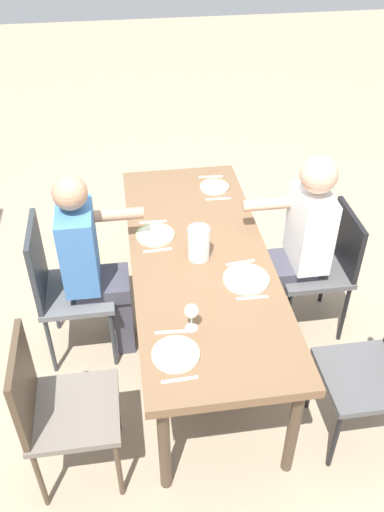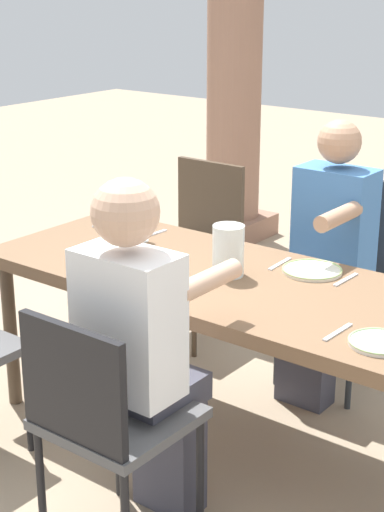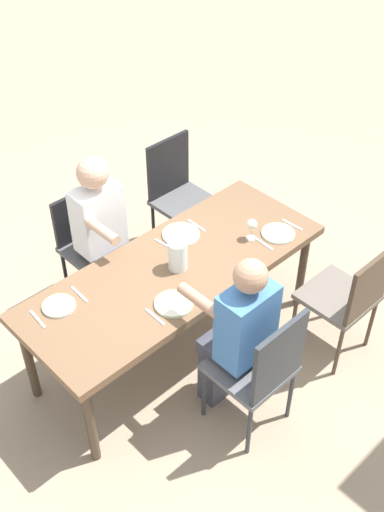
# 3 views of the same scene
# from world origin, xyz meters

# --- Properties ---
(ground_plane) EXTENTS (16.00, 16.00, 0.00)m
(ground_plane) POSITION_xyz_m (0.00, 0.00, 0.00)
(ground_plane) COLOR gray
(dining_table) EXTENTS (2.08, 0.81, 0.74)m
(dining_table) POSITION_xyz_m (0.00, 0.00, 0.67)
(dining_table) COLOR brown
(dining_table) RESTS_ON ground
(chair_west_north) EXTENTS (0.44, 0.44, 0.93)m
(chair_west_north) POSITION_xyz_m (-0.79, 0.82, 0.54)
(chair_west_north) COLOR #6A6158
(chair_west_north) RESTS_ON ground
(chair_mid_north) EXTENTS (0.44, 0.44, 0.97)m
(chair_mid_north) POSITION_xyz_m (0.08, 0.83, 0.55)
(chair_mid_north) COLOR #5B5E61
(chair_mid_north) RESTS_ON ground
(chair_mid_south) EXTENTS (0.44, 0.44, 0.88)m
(chair_mid_south) POSITION_xyz_m (0.08, -0.82, 0.53)
(chair_mid_south) COLOR #4F4F50
(chair_mid_south) RESTS_ON ground
(diner_woman_green) EXTENTS (0.35, 0.49, 1.27)m
(diner_woman_green) POSITION_xyz_m (0.09, 0.63, 0.68)
(diner_woman_green) COLOR #3F3F4C
(diner_woman_green) RESTS_ON ground
(diner_man_white) EXTENTS (0.35, 0.50, 1.28)m
(diner_man_white) POSITION_xyz_m (0.09, -0.62, 0.69)
(diner_man_white) COLOR #3F3F4C
(diner_man_white) RESTS_ON ground
(stone_column_near) EXTENTS (0.51, 0.51, 3.09)m
(stone_column_near) POSITION_xyz_m (-1.63, 2.36, 1.52)
(stone_column_near) COLOR #936B56
(stone_column_near) RESTS_ON ground
(plate_0) EXTENTS (0.23, 0.23, 0.02)m
(plate_0) POSITION_xyz_m (-0.74, 0.23, 0.75)
(plate_0) COLOR white
(plate_0) RESTS_ON dining_table
(wine_glass_0) EXTENTS (0.07, 0.07, 0.15)m
(wine_glass_0) POSITION_xyz_m (-0.58, 0.13, 0.85)
(wine_glass_0) COLOR white
(wine_glass_0) RESTS_ON dining_table
(fork_0) EXTENTS (0.02, 0.17, 0.01)m
(fork_0) POSITION_xyz_m (-0.89, 0.23, 0.74)
(fork_0) COLOR silver
(fork_0) RESTS_ON dining_table
(spoon_0) EXTENTS (0.03, 0.17, 0.01)m
(spoon_0) POSITION_xyz_m (-0.59, 0.23, 0.74)
(spoon_0) COLOR silver
(spoon_0) RESTS_ON dining_table
(plate_1) EXTENTS (0.26, 0.26, 0.02)m
(plate_1) POSITION_xyz_m (-0.25, -0.22, 0.75)
(plate_1) COLOR white
(plate_1) RESTS_ON dining_table
(fork_1) EXTENTS (0.02, 0.17, 0.01)m
(fork_1) POSITION_xyz_m (-0.40, -0.22, 0.74)
(fork_1) COLOR silver
(fork_1) RESTS_ON dining_table
(spoon_1) EXTENTS (0.03, 0.17, 0.01)m
(spoon_1) POSITION_xyz_m (-0.10, -0.22, 0.74)
(spoon_1) COLOR silver
(spoon_1) RESTS_ON dining_table
(plate_2) EXTENTS (0.24, 0.24, 0.02)m
(plate_2) POSITION_xyz_m (0.23, 0.24, 0.75)
(plate_2) COLOR silver
(plate_2) RESTS_ON dining_table
(fork_2) EXTENTS (0.02, 0.17, 0.01)m
(fork_2) POSITION_xyz_m (0.08, 0.24, 0.74)
(fork_2) COLOR silver
(fork_2) RESTS_ON dining_table
(spoon_2) EXTENTS (0.02, 0.17, 0.01)m
(spoon_2) POSITION_xyz_m (0.38, 0.24, 0.74)
(spoon_2) COLOR silver
(spoon_2) RESTS_ON dining_table
(plate_3) EXTENTS (0.20, 0.20, 0.02)m
(plate_3) POSITION_xyz_m (0.74, -0.22, 0.75)
(plate_3) COLOR white
(plate_3) RESTS_ON dining_table
(fork_3) EXTENTS (0.02, 0.17, 0.01)m
(fork_3) POSITION_xyz_m (0.59, -0.22, 0.74)
(fork_3) COLOR silver
(fork_3) RESTS_ON dining_table
(water_pitcher) EXTENTS (0.13, 0.13, 0.20)m
(water_pitcher) POSITION_xyz_m (-0.02, 0.01, 0.83)
(water_pitcher) COLOR white
(water_pitcher) RESTS_ON dining_table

